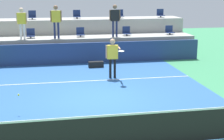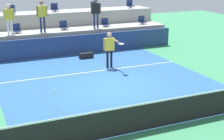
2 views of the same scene
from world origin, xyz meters
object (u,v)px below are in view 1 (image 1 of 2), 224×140
tennis_player (113,54)px  spectator_in_grey (56,18)px  stadium_chair_upper_left (32,16)px  stadium_chair_upper_right (120,14)px  equipment_bag (96,64)px  tennis_ball (19,95)px  spectator_leaning_on_rail (115,17)px  stadium_chair_lower_far_right (169,31)px  stadium_chair_upper_far_right (160,14)px  stadium_chair_upper_center (77,15)px  spectator_in_white (22,20)px  stadium_chair_lower_right (127,32)px  stadium_chair_lower_left (31,34)px  stadium_chair_lower_center (80,33)px

tennis_player → spectator_in_grey: bearing=119.3°
tennis_player → stadium_chair_upper_left: bearing=120.1°
stadium_chair_upper_right → equipment_bag: bearing=-116.9°
stadium_chair_upper_right → tennis_player: size_ratio=0.29×
tennis_ball → spectator_leaning_on_rail: bearing=59.7°
spectator_leaning_on_rail → stadium_chair_lower_far_right: bearing=6.5°
spectator_in_grey → spectator_leaning_on_rail: 3.22m
stadium_chair_upper_far_right → spectator_leaning_on_rail: (-3.36, -2.18, 0.02)m
stadium_chair_upper_center → spectator_in_white: 3.77m
equipment_bag → stadium_chair_lower_right: bearing=47.8°
stadium_chair_upper_right → tennis_ball: 11.58m
stadium_chair_lower_right → tennis_player: 4.83m
stadium_chair_lower_left → stadium_chair_upper_center: bearing=33.8°
stadium_chair_upper_center → equipment_bag: bearing=-82.1°
spectator_in_white → spectator_in_grey: (1.79, 0.00, 0.08)m
spectator_in_white → equipment_bag: bearing=-28.0°
spectator_in_grey → tennis_ball: bearing=-100.1°
spectator_in_grey → stadium_chair_lower_left: bearing=164.6°
stadium_chair_lower_far_right → stadium_chair_upper_far_right: size_ratio=1.00×
tennis_player → equipment_bag: tennis_player is taller
stadium_chair_upper_left → stadium_chair_upper_far_right: (7.92, 0.00, 0.00)m
stadium_chair_lower_left → stadium_chair_upper_center: size_ratio=1.00×
stadium_chair_lower_left → tennis_player: bearing=-50.6°
stadium_chair_upper_far_right → equipment_bag: (-4.71, -4.12, -2.16)m
stadium_chair_upper_far_right → tennis_ball: size_ratio=7.65×
stadium_chair_lower_left → equipment_bag: size_ratio=0.68×
stadium_chair_lower_far_right → spectator_in_grey: size_ratio=0.29×
stadium_chair_lower_right → spectator_leaning_on_rail: 1.22m
stadium_chair_lower_far_right → stadium_chair_upper_right: size_ratio=1.00×
stadium_chair_lower_far_right → tennis_ball: stadium_chair_lower_far_right is taller
stadium_chair_lower_right → stadium_chair_upper_far_right: stadium_chair_upper_far_right is taller
stadium_chair_lower_center → stadium_chair_upper_far_right: stadium_chair_upper_far_right is taller
stadium_chair_lower_right → spectator_in_white: (-5.76, -0.38, 0.78)m
stadium_chair_lower_center → spectator_leaning_on_rail: spectator_leaning_on_rail is taller
stadium_chair_lower_right → stadium_chair_lower_far_right: size_ratio=1.00×
stadium_chair_upper_right → equipment_bag: stadium_chair_upper_right is taller
stadium_chair_lower_center → stadium_chair_lower_far_right: bearing=0.0°
stadium_chair_lower_left → stadium_chair_lower_far_right: size_ratio=1.00×
stadium_chair_lower_center → stadium_chair_upper_center: 1.99m
stadium_chair_upper_left → stadium_chair_upper_far_right: 7.92m
stadium_chair_lower_far_right → tennis_ball: 11.56m
tennis_ball → equipment_bag: tennis_ball is taller
stadium_chair_lower_left → spectator_in_grey: bearing=-15.4°
stadium_chair_lower_left → spectator_leaning_on_rail: 4.71m
spectator_in_white → spectator_leaning_on_rail: size_ratio=0.93×
spectator_in_grey → spectator_leaning_on_rail: (3.22, -0.00, 0.01)m
spectator_in_white → stadium_chair_upper_far_right: bearing=14.6°
stadium_chair_lower_far_right → stadium_chair_upper_center: stadium_chair_upper_center is taller
stadium_chair_upper_far_right → spectator_in_grey: bearing=-161.6°
stadium_chair_lower_left → equipment_bag: stadium_chair_lower_left is taller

